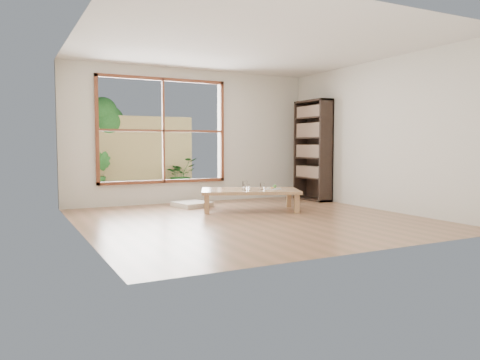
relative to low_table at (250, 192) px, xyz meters
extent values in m
plane|color=#9E6D4F|center=(-0.44, -0.86, -0.32)|extent=(5.00, 5.00, 0.00)
cube|color=#B27D56|center=(0.00, 0.00, 0.02)|extent=(1.89, 1.51, 0.05)
cube|color=#B27D56|center=(-0.84, -0.06, -0.16)|extent=(0.11, 0.11, 0.31)
cube|color=#B27D56|center=(-0.53, 0.65, -0.16)|extent=(0.11, 0.11, 0.31)
cube|color=#B27D56|center=(0.53, -0.65, -0.16)|extent=(0.11, 0.11, 0.31)
cube|color=#B27D56|center=(0.84, 0.06, -0.16)|extent=(0.11, 0.11, 0.31)
cube|color=white|center=(-0.71, 0.93, -0.28)|extent=(0.70, 0.70, 0.08)
cube|color=black|center=(1.88, 0.77, 0.70)|extent=(0.33, 0.92, 2.04)
cylinder|color=silver|center=(-0.14, -0.08, 0.12)|extent=(0.08, 0.08, 0.16)
cylinder|color=silver|center=(0.18, -0.10, 0.10)|extent=(0.08, 0.08, 0.11)
cylinder|color=silver|center=(0.01, 0.10, 0.08)|extent=(0.06, 0.06, 0.08)
cylinder|color=silver|center=(0.00, 0.11, 0.08)|extent=(0.06, 0.06, 0.08)
cube|color=white|center=(0.35, -0.17, 0.05)|extent=(0.30, 0.25, 0.02)
sphere|color=#3F722D|center=(0.42, -0.13, 0.09)|extent=(0.06, 0.06, 0.06)
cube|color=#C87C2F|center=(0.33, -0.21, 0.07)|extent=(0.05, 0.05, 0.02)
cube|color=beige|center=(0.29, -0.14, 0.07)|extent=(0.07, 0.06, 0.02)
cylinder|color=silver|center=(0.38, -0.23, 0.07)|extent=(0.14, 0.05, 0.01)
cube|color=#3D362C|center=(-1.04, 2.70, -0.32)|extent=(2.80, 2.00, 0.05)
cube|color=black|center=(-1.21, 2.25, 0.04)|extent=(1.18, 0.59, 0.05)
cube|color=black|center=(-1.69, 2.00, -0.14)|extent=(0.07, 0.07, 0.31)
cube|color=black|center=(-1.75, 2.25, -0.14)|extent=(0.07, 0.07, 0.31)
cube|color=black|center=(-0.67, 2.25, -0.14)|extent=(0.07, 0.07, 0.31)
cube|color=black|center=(-0.73, 2.49, -0.14)|extent=(0.07, 0.07, 0.31)
cube|color=tan|center=(-1.04, 3.70, 0.58)|extent=(2.80, 0.06, 1.80)
imported|color=#275E22|center=(-0.02, 3.42, 0.11)|extent=(0.90, 0.85, 0.80)
imported|color=#275E22|center=(-1.98, 3.18, 0.19)|extent=(0.66, 0.61, 0.97)
cylinder|color=#4C3D2D|center=(-1.74, 4.00, 0.48)|extent=(0.14, 0.14, 1.60)
sphere|color=#275E22|center=(-1.62, 4.00, 1.33)|extent=(0.84, 0.84, 0.84)
sphere|color=#275E22|center=(-1.89, 4.08, 1.13)|extent=(0.70, 0.70, 0.70)
sphere|color=#275E22|center=(-1.71, 3.90, 1.58)|extent=(0.64, 0.64, 0.64)
camera|label=1|loc=(-3.82, -7.07, 0.81)|focal=35.00mm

